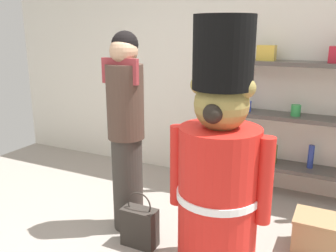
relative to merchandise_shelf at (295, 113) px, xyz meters
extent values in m
cube|color=silver|center=(-0.56, 0.22, 0.41)|extent=(6.40, 0.12, 2.60)
cube|color=#4C4742|center=(-0.72, -0.15, -0.01)|extent=(0.05, 0.05, 1.76)
cube|color=#4C4742|center=(-0.72, 0.15, -0.01)|extent=(0.05, 0.05, 1.76)
cube|color=#4C4742|center=(0.00, 0.00, -0.57)|extent=(1.44, 0.30, 0.04)
cube|color=#4C4742|center=(0.00, 0.00, -0.04)|extent=(1.44, 0.30, 0.04)
cube|color=#4C4742|center=(0.00, 0.00, 0.48)|extent=(1.44, 0.30, 0.04)
cylinder|color=blue|center=(-0.48, -0.02, 0.03)|extent=(0.08, 0.08, 0.11)
cylinder|color=green|center=(0.00, -0.01, 0.03)|extent=(0.09, 0.09, 0.11)
cylinder|color=silver|center=(-0.54, -0.03, -0.47)|extent=(0.07, 0.07, 0.17)
cylinder|color=#596B33|center=(-0.18, -0.01, -0.45)|extent=(0.08, 0.08, 0.20)
cylinder|color=navy|center=(0.18, 0.02, -0.43)|extent=(0.06, 0.06, 0.24)
cube|color=gold|center=(-0.32, 0.00, 0.58)|extent=(0.17, 0.14, 0.15)
cylinder|color=red|center=(-0.29, -1.47, -0.35)|extent=(0.55, 0.55, 1.07)
cylinder|color=white|center=(-0.29, -1.47, -0.30)|extent=(0.58, 0.58, 0.05)
sphere|color=olive|center=(-0.29, -1.47, 0.33)|extent=(0.36, 0.36, 0.36)
sphere|color=olive|center=(-0.45, -1.47, 0.45)|extent=(0.13, 0.13, 0.13)
sphere|color=olive|center=(-0.14, -1.47, 0.45)|extent=(0.13, 0.13, 0.13)
cylinder|color=black|center=(-0.29, -1.47, 0.66)|extent=(0.39, 0.39, 0.46)
cylinder|color=red|center=(-0.60, -1.47, -0.14)|extent=(0.11, 0.11, 0.59)
cylinder|color=red|center=(0.02, -1.47, -0.14)|extent=(0.11, 0.11, 0.59)
sphere|color=black|center=(-0.29, -1.64, 0.31)|extent=(0.13, 0.13, 0.13)
cylinder|color=#38332D|center=(-1.17, -1.26, -0.48)|extent=(0.26, 0.26, 0.82)
cylinder|color=#4C382D|center=(-1.17, -1.26, 0.23)|extent=(0.30, 0.30, 0.61)
sphere|color=tan|center=(-1.17, -1.26, 0.64)|extent=(0.22, 0.22, 0.22)
cube|color=#993338|center=(-1.17, -1.32, 0.49)|extent=(0.32, 0.04, 0.20)
sphere|color=black|center=(-1.17, -1.24, 0.69)|extent=(0.21, 0.21, 0.21)
cube|color=#332D28|center=(-0.94, -1.46, -0.73)|extent=(0.28, 0.15, 0.32)
torus|color=#332D28|center=(-0.94, -1.46, -0.53)|extent=(0.21, 0.01, 0.21)
cube|color=#9E7A51|center=(0.34, -0.93, -0.75)|extent=(0.33, 0.31, 0.28)
cube|color=#9E7A51|center=(0.34, -0.93, -0.60)|extent=(0.35, 0.32, 0.02)
camera|label=1|loc=(0.42, -3.69, 0.81)|focal=38.70mm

